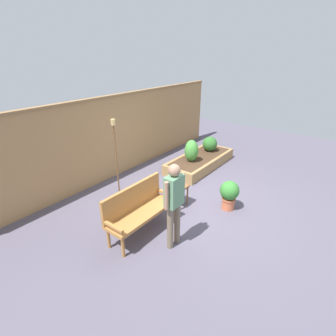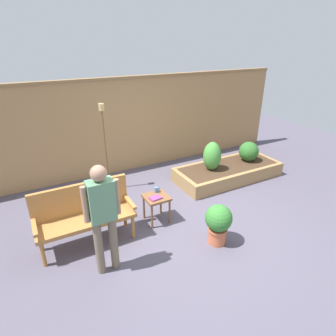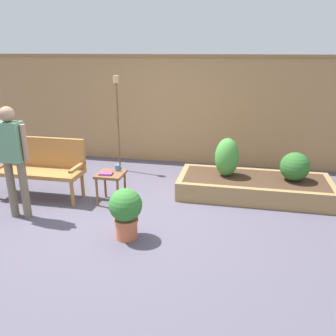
# 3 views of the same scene
# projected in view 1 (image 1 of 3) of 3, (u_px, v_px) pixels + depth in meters

# --- Properties ---
(ground_plane) EXTENTS (14.00, 14.00, 0.00)m
(ground_plane) POSITION_uv_depth(u_px,v_px,m) (197.00, 203.00, 5.85)
(ground_plane) COLOR #514C5B
(fence_back) EXTENTS (8.40, 0.14, 2.16)m
(fence_back) POSITION_uv_depth(u_px,v_px,m) (116.00, 136.00, 6.85)
(fence_back) COLOR #A37A4C
(fence_back) RESTS_ON ground_plane
(garden_bench) EXTENTS (1.44, 0.48, 0.94)m
(garden_bench) POSITION_uv_depth(u_px,v_px,m) (138.00, 206.00, 4.75)
(garden_bench) COLOR #A87038
(garden_bench) RESTS_ON ground_plane
(side_table) EXTENTS (0.40, 0.40, 0.48)m
(side_table) POSITION_uv_depth(u_px,v_px,m) (177.00, 189.00, 5.65)
(side_table) COLOR brown
(side_table) RESTS_ON ground_plane
(cup_on_table) EXTENTS (0.11, 0.07, 0.09)m
(cup_on_table) POSITION_uv_depth(u_px,v_px,m) (174.00, 181.00, 5.71)
(cup_on_table) COLOR teal
(cup_on_table) RESTS_ON side_table
(book_on_table) EXTENTS (0.20, 0.16, 0.03)m
(book_on_table) POSITION_uv_depth(u_px,v_px,m) (178.00, 187.00, 5.54)
(book_on_table) COLOR #7F3875
(book_on_table) RESTS_ON side_table
(potted_boxwood) EXTENTS (0.41, 0.41, 0.66)m
(potted_boxwood) POSITION_uv_depth(u_px,v_px,m) (229.00, 193.00, 5.51)
(potted_boxwood) COLOR #C66642
(potted_boxwood) RESTS_ON ground_plane
(raised_planter_bed) EXTENTS (2.40, 1.00, 0.30)m
(raised_planter_bed) POSITION_uv_depth(u_px,v_px,m) (200.00, 161.00, 7.69)
(raised_planter_bed) COLOR #997547
(raised_planter_bed) RESTS_ON ground_plane
(shrub_near_bench) EXTENTS (0.38, 0.38, 0.62)m
(shrub_near_bench) POSITION_uv_depth(u_px,v_px,m) (191.00, 151.00, 7.19)
(shrub_near_bench) COLOR brown
(shrub_near_bench) RESTS_ON raised_planter_bed
(shrub_far_corner) EXTENTS (0.45, 0.45, 0.45)m
(shrub_far_corner) POSITION_uv_depth(u_px,v_px,m) (210.00, 144.00, 7.98)
(shrub_far_corner) COLOR brown
(shrub_far_corner) RESTS_ON raised_planter_bed
(tiki_torch) EXTENTS (0.10, 0.10, 1.80)m
(tiki_torch) POSITION_uv_depth(u_px,v_px,m) (115.00, 144.00, 5.86)
(tiki_torch) COLOR brown
(tiki_torch) RESTS_ON ground_plane
(person_by_bench) EXTENTS (0.47, 0.20, 1.56)m
(person_by_bench) POSITION_uv_depth(u_px,v_px,m) (174.00, 199.00, 4.25)
(person_by_bench) COLOR #70604C
(person_by_bench) RESTS_ON ground_plane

